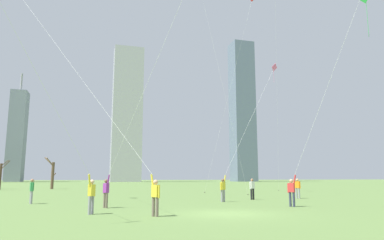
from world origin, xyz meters
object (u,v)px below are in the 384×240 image
object	(u,v)px
kite_flyer_midfield_right_pink	(231,170)
distant_kite_drifting_left_red	(246,25)
bystander_strolling_midfield	(32,190)
distant_kite_drifting_right_yellow	(275,0)
kite_flyer_foreground_left_teal	(144,99)
kite_flyer_midfield_center_white	(80,170)
bare_tree_rightmost	(52,174)
bystander_watching_nearby	(298,187)
bystander_far_off_by_trees	(252,188)
kite_flyer_midfield_left_green	(310,139)
bare_tree_right_of_center	(0,174)
kite_flyer_far_back_purple	(125,150)

from	to	relation	value
kite_flyer_midfield_right_pink	distant_kite_drifting_left_red	size ratio (longest dim) A/B	0.53
kite_flyer_midfield_right_pink	bystander_strolling_midfield	xyz separation A→B (m)	(-13.71, 1.00, -1.32)
bystander_strolling_midfield	distant_kite_drifting_right_yellow	bearing A→B (deg)	21.89
kite_flyer_foreground_left_teal	kite_flyer_midfield_center_white	bearing A→B (deg)	-148.01
kite_flyer_midfield_center_white	bare_tree_rightmost	bearing A→B (deg)	97.06
kite_flyer_midfield_right_pink	distant_kite_drifting_left_red	xyz separation A→B (m)	(8.02, 13.56, 18.49)
kite_flyer_midfield_center_white	distant_kite_drifting_right_yellow	distance (m)	35.04
bystander_strolling_midfield	bystander_watching_nearby	bearing A→B (deg)	0.69
bystander_far_off_by_trees	bare_tree_rightmost	size ratio (longest dim) A/B	0.34
bystander_watching_nearby	bystander_strolling_midfield	bearing A→B (deg)	-179.31
kite_flyer_foreground_left_teal	kite_flyer_midfield_left_green	world-z (taller)	kite_flyer_foreground_left_teal
bare_tree_right_of_center	kite_flyer_foreground_left_teal	bearing A→B (deg)	-67.12
kite_flyer_midfield_center_white	bystander_watching_nearby	distance (m)	19.09
bystander_far_off_by_trees	bare_tree_rightmost	distance (m)	35.45
kite_flyer_foreground_left_teal	bystander_far_off_by_trees	distance (m)	12.57
distant_kite_drifting_left_red	bare_tree_rightmost	world-z (taller)	distant_kite_drifting_left_red
bystander_far_off_by_trees	kite_flyer_midfield_right_pink	bearing A→B (deg)	-157.01
kite_flyer_midfield_left_green	distant_kite_drifting_left_red	bearing A→B (deg)	74.24
kite_flyer_midfield_center_white	bystander_watching_nearby	size ratio (longest dim) A/B	6.91
kite_flyer_far_back_purple	bystander_far_off_by_trees	bearing A→B (deg)	36.82
kite_flyer_foreground_left_teal	bare_tree_rightmost	xyz separation A→B (m)	(-8.01, 37.11, -3.80)
bystander_strolling_midfield	distant_kite_drifting_left_red	size ratio (longest dim) A/B	0.07
bystander_watching_nearby	kite_flyer_midfield_center_white	bearing A→B (deg)	-153.05
kite_flyer_midfield_center_white	bare_tree_right_of_center	bearing A→B (deg)	107.25
bystander_far_off_by_trees	bare_tree_rightmost	xyz separation A→B (m)	(-17.58, 30.76, 1.33)
kite_flyer_midfield_right_pink	bare_tree_rightmost	bearing A→B (deg)	115.91
bystander_watching_nearby	distant_kite_drifting_right_yellow	world-z (taller)	distant_kite_drifting_right_yellow
distant_kite_drifting_right_yellow	bystander_far_off_by_trees	bearing A→B (deg)	-130.87
kite_flyer_midfield_center_white	distant_kite_drifting_left_red	distance (m)	33.65
bystander_strolling_midfield	distant_kite_drifting_left_red	world-z (taller)	distant_kite_drifting_left_red
kite_flyer_midfield_left_green	bare_tree_right_of_center	world-z (taller)	kite_flyer_midfield_left_green
bystander_strolling_midfield	bystander_far_off_by_trees	xyz separation A→B (m)	(15.90, -0.07, 0.00)
kite_flyer_foreground_left_teal	bare_tree_right_of_center	size ratio (longest dim) A/B	5.28
bare_tree_rightmost	kite_flyer_midfield_right_pink	bearing A→B (deg)	-64.09
kite_flyer_foreground_left_teal	kite_flyer_far_back_purple	world-z (taller)	kite_flyer_foreground_left_teal
bare_tree_rightmost	kite_flyer_midfield_center_white	bearing A→B (deg)	-82.94
kite_flyer_midfield_left_green	kite_flyer_midfield_center_white	world-z (taller)	kite_flyer_midfield_left_green
bystander_watching_nearby	bare_tree_right_of_center	world-z (taller)	bare_tree_right_of_center
bystander_strolling_midfield	kite_flyer_midfield_right_pink	bearing A→B (deg)	-4.17
bystander_strolling_midfield	bystander_far_off_by_trees	bearing A→B (deg)	-0.26
bystander_strolling_midfield	kite_flyer_foreground_left_teal	bearing A→B (deg)	-45.41
distant_kite_drifting_left_red	bystander_far_off_by_trees	bearing A→B (deg)	-114.80
bystander_watching_nearby	bare_tree_rightmost	xyz separation A→B (m)	(-21.83, 30.45, 1.33)
kite_flyer_foreground_left_teal	distant_kite_drifting_left_red	size ratio (longest dim) A/B	0.87
bystander_strolling_midfield	distant_kite_drifting_left_red	distance (m)	31.98
kite_flyer_foreground_left_teal	bystander_watching_nearby	world-z (taller)	kite_flyer_foreground_left_teal
kite_flyer_midfield_center_white	bystander_watching_nearby	bearing A→B (deg)	26.95
kite_flyer_midfield_right_pink	kite_flyer_far_back_purple	distance (m)	11.06
bystander_strolling_midfield	distant_kite_drifting_right_yellow	size ratio (longest dim) A/B	0.06
bare_tree_rightmost	bystander_strolling_midfield	bearing A→B (deg)	-86.87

